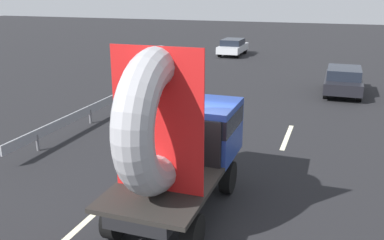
% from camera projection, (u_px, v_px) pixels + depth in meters
% --- Properties ---
extents(ground_plane, '(120.00, 120.00, 0.00)m').
position_uv_depth(ground_plane, '(177.00, 205.00, 10.10)').
color(ground_plane, black).
extents(flatbed_truck, '(2.02, 4.72, 3.97)m').
position_uv_depth(flatbed_truck, '(178.00, 135.00, 9.31)').
color(flatbed_truck, black).
rests_on(flatbed_truck, ground_plane).
extents(distant_sedan, '(1.73, 4.03, 1.32)m').
position_uv_depth(distant_sedan, '(343.00, 80.00, 20.63)').
color(distant_sedan, black).
rests_on(distant_sedan, ground_plane).
extents(guardrail, '(0.10, 12.34, 0.71)m').
position_uv_depth(guardrail, '(110.00, 100.00, 17.50)').
color(guardrail, gray).
rests_on(guardrail, ground_plane).
extents(lane_dash_left_far, '(0.16, 2.04, 0.01)m').
position_uv_depth(lane_dash_left_far, '(189.00, 129.00, 15.54)').
color(lane_dash_left_far, beige).
rests_on(lane_dash_left_far, ground_plane).
extents(lane_dash_right_far, '(0.16, 2.71, 0.01)m').
position_uv_depth(lane_dash_right_far, '(287.00, 137.00, 14.72)').
color(lane_dash_right_far, beige).
rests_on(lane_dash_right_far, ground_plane).
extents(oncoming_car, '(1.67, 3.90, 1.27)m').
position_uv_depth(oncoming_car, '(233.00, 47.00, 32.82)').
color(oncoming_car, black).
rests_on(oncoming_car, ground_plane).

